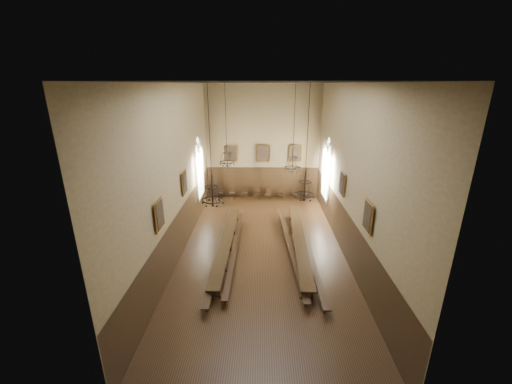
{
  "coord_description": "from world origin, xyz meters",
  "views": [
    {
      "loc": [
        -0.06,
        -15.6,
        8.95
      ],
      "look_at": [
        -0.39,
        1.5,
        3.02
      ],
      "focal_mm": 22.0,
      "sensor_mm": 36.0,
      "label": 1
    }
  ],
  "objects_px": {
    "chandelier_back_left": "(227,157)",
    "chandelier_back_right": "(293,163)",
    "chair_0": "(221,195)",
    "chair_2": "(245,195)",
    "bench_left_inner": "(235,247)",
    "chandelier_front_left": "(212,193)",
    "table_right": "(299,245)",
    "bench_left_outer": "(219,247)",
    "chandelier_front_right": "(305,188)",
    "chair_4": "(268,196)",
    "chair_6": "(294,196)",
    "chair_7": "(305,196)",
    "table_left": "(226,246)",
    "bench_right_outer": "(308,249)",
    "bench_right_inner": "(290,246)",
    "chair_3": "(257,195)",
    "chair_1": "(232,195)",
    "chair_5": "(281,196)"
  },
  "relations": [
    {
      "from": "chair_7",
      "to": "chair_2",
      "type": "bearing_deg",
      "value": 169.49
    },
    {
      "from": "table_right",
      "to": "chandelier_front_right",
      "type": "bearing_deg",
      "value": -95.4
    },
    {
      "from": "chair_0",
      "to": "bench_left_outer",
      "type": "bearing_deg",
      "value": -90.61
    },
    {
      "from": "table_left",
      "to": "chandelier_front_left",
      "type": "relative_size",
      "value": 1.79
    },
    {
      "from": "bench_right_inner",
      "to": "chair_1",
      "type": "relative_size",
      "value": 10.21
    },
    {
      "from": "bench_left_inner",
      "to": "chair_0",
      "type": "relative_size",
      "value": 9.7
    },
    {
      "from": "bench_left_outer",
      "to": "chandelier_front_right",
      "type": "height_order",
      "value": "chandelier_front_right"
    },
    {
      "from": "table_left",
      "to": "chair_2",
      "type": "bearing_deg",
      "value": 86.29
    },
    {
      "from": "bench_right_outer",
      "to": "chair_1",
      "type": "relative_size",
      "value": 10.35
    },
    {
      "from": "chair_6",
      "to": "chandelier_back_left",
      "type": "height_order",
      "value": "chandelier_back_left"
    },
    {
      "from": "chair_0",
      "to": "chair_2",
      "type": "relative_size",
      "value": 0.96
    },
    {
      "from": "chair_1",
      "to": "chair_7",
      "type": "relative_size",
      "value": 1.09
    },
    {
      "from": "chair_6",
      "to": "chair_7",
      "type": "distance_m",
      "value": 0.9
    },
    {
      "from": "table_left",
      "to": "chair_2",
      "type": "xyz_separation_m",
      "value": [
        0.56,
        8.64,
        -0.05
      ]
    },
    {
      "from": "table_right",
      "to": "bench_left_inner",
      "type": "bearing_deg",
      "value": -176.89
    },
    {
      "from": "bench_left_inner",
      "to": "chair_3",
      "type": "height_order",
      "value": "chair_3"
    },
    {
      "from": "chair_4",
      "to": "bench_left_inner",
      "type": "bearing_deg",
      "value": -85.73
    },
    {
      "from": "chair_4",
      "to": "chandelier_back_right",
      "type": "distance_m",
      "value": 7.68
    },
    {
      "from": "chair_1",
      "to": "chair_7",
      "type": "xyz_separation_m",
      "value": [
        5.98,
        -0.02,
        -0.02
      ]
    },
    {
      "from": "bench_right_outer",
      "to": "chandelier_back_left",
      "type": "relative_size",
      "value": 2.29
    },
    {
      "from": "chandelier_front_right",
      "to": "chair_4",
      "type": "bearing_deg",
      "value": 96.69
    },
    {
      "from": "chandelier_front_right",
      "to": "bench_right_inner",
      "type": "bearing_deg",
      "value": 94.72
    },
    {
      "from": "bench_left_inner",
      "to": "chandelier_front_left",
      "type": "xyz_separation_m",
      "value": [
        -0.69,
        -2.62,
        4.13
      ]
    },
    {
      "from": "chair_4",
      "to": "chair_0",
      "type": "bearing_deg",
      "value": -163.51
    },
    {
      "from": "chair_7",
      "to": "chair_3",
      "type": "bearing_deg",
      "value": 170.75
    },
    {
      "from": "bench_left_outer",
      "to": "chair_1",
      "type": "bearing_deg",
      "value": 90.19
    },
    {
      "from": "table_left",
      "to": "chair_7",
      "type": "height_order",
      "value": "chair_7"
    },
    {
      "from": "table_right",
      "to": "chandelier_back_left",
      "type": "xyz_separation_m",
      "value": [
        -4.15,
        2.12,
        4.53
      ]
    },
    {
      "from": "chair_3",
      "to": "chair_5",
      "type": "distance_m",
      "value": 1.9
    },
    {
      "from": "chandelier_front_left",
      "to": "table_left",
      "type": "bearing_deg",
      "value": 85.56
    },
    {
      "from": "chair_7",
      "to": "chandelier_front_left",
      "type": "xyz_separation_m",
      "value": [
        -5.73,
        -11.27,
        4.12
      ]
    },
    {
      "from": "chandelier_front_left",
      "to": "chair_0",
      "type": "bearing_deg",
      "value": 96.17
    },
    {
      "from": "table_left",
      "to": "chandelier_back_right",
      "type": "xyz_separation_m",
      "value": [
        3.75,
        2.32,
        4.22
      ]
    },
    {
      "from": "bench_left_outer",
      "to": "chair_2",
      "type": "bearing_deg",
      "value": 83.53
    },
    {
      "from": "chair_2",
      "to": "chandelier_back_right",
      "type": "relative_size",
      "value": 0.21
    },
    {
      "from": "chair_2",
      "to": "chair_7",
      "type": "height_order",
      "value": "chair_2"
    },
    {
      "from": "chandelier_front_left",
      "to": "chair_2",
      "type": "bearing_deg",
      "value": 86.12
    },
    {
      "from": "bench_right_inner",
      "to": "chair_3",
      "type": "relative_size",
      "value": 10.27
    },
    {
      "from": "chair_0",
      "to": "chair_4",
      "type": "relative_size",
      "value": 1.08
    },
    {
      "from": "chair_2",
      "to": "chair_4",
      "type": "height_order",
      "value": "chair_2"
    },
    {
      "from": "chandelier_back_left",
      "to": "chandelier_back_right",
      "type": "height_order",
      "value": "same"
    },
    {
      "from": "table_right",
      "to": "chandelier_front_right",
      "type": "distance_m",
      "value": 5.29
    },
    {
      "from": "chair_5",
      "to": "chandelier_front_left",
      "type": "xyz_separation_m",
      "value": [
        -3.72,
        -11.22,
        4.12
      ]
    },
    {
      "from": "bench_left_outer",
      "to": "bench_right_outer",
      "type": "xyz_separation_m",
      "value": [
        4.97,
        -0.06,
        -0.0
      ]
    },
    {
      "from": "table_right",
      "to": "chair_0",
      "type": "bearing_deg",
      "value": 123.07
    },
    {
      "from": "table_right",
      "to": "bench_right_inner",
      "type": "bearing_deg",
      "value": -179.78
    },
    {
      "from": "bench_right_inner",
      "to": "chair_6",
      "type": "relative_size",
      "value": 11.77
    },
    {
      "from": "chair_1",
      "to": "chandelier_front_left",
      "type": "relative_size",
      "value": 0.2
    },
    {
      "from": "chair_0",
      "to": "chair_2",
      "type": "xyz_separation_m",
      "value": [
        1.98,
        0.03,
        0.01
      ]
    },
    {
      "from": "chandelier_front_right",
      "to": "chandelier_front_left",
      "type": "bearing_deg",
      "value": 177.7
    }
  ]
}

